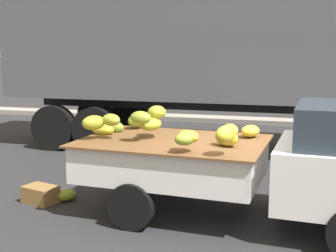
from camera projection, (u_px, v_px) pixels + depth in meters
The scene contains 6 objects.
ground at pixel (262, 224), 6.31m from camera, with size 220.00×220.00×0.00m, color #28282B.
curb_strip at pixel (283, 122), 14.65m from camera, with size 80.00×0.80×0.16m, color gray.
pickup_truck at pixel (302, 164), 6.06m from camera, with size 4.80×2.13×1.70m.
semi_trailer at pixel (256, 43), 10.43m from camera, with size 12.01×2.71×3.95m.
fallen_banana_bunch_near_tailgate at pixel (67, 195), 7.26m from camera, with size 0.32×0.23×0.19m, color olive.
produce_crate at pixel (40, 194), 7.16m from camera, with size 0.52×0.36×0.27m, color olive.
Camera 1 is at (0.37, -6.12, 2.39)m, focal length 48.64 mm.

